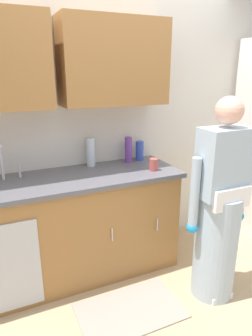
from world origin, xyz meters
TOP-DOWN VIEW (x-y plane):
  - ground_plane at (0.00, 0.00)m, footprint 9.00×9.00m
  - kitchen_wall_with_uppers at (-0.14, 0.99)m, footprint 4.80×0.44m
  - counter_cabinet at (-0.55, 0.70)m, footprint 1.90×0.62m
  - countertop at (-0.55, 0.70)m, footprint 1.96×0.66m
  - sink at (-0.99, 0.71)m, footprint 0.50×0.36m
  - person_at_sink at (0.46, -0.03)m, footprint 0.55×0.34m
  - floor_mat at (-0.26, 0.05)m, footprint 0.80×0.50m
  - bottle_water_short at (0.24, 0.90)m, footprint 0.08×0.08m
  - bottle_cleaner_spray at (-0.26, 0.91)m, footprint 0.08×0.08m
  - bottle_water_tall at (0.11, 0.88)m, footprint 0.07×0.07m
  - cup_by_sink at (0.21, 0.56)m, footprint 0.08×0.08m

SIDE VIEW (x-z plane):
  - ground_plane at x=0.00m, z-range 0.00..0.00m
  - floor_mat at x=-0.26m, z-range 0.00..0.01m
  - counter_cabinet at x=-0.55m, z-range 0.00..0.90m
  - person_at_sink at x=0.46m, z-range -0.12..1.50m
  - countertop at x=-0.55m, z-range 0.90..0.94m
  - sink at x=-0.99m, z-range 0.75..1.10m
  - cup_by_sink at x=0.21m, z-range 0.94..1.05m
  - bottle_water_short at x=0.24m, z-range 0.94..1.13m
  - bottle_water_tall at x=0.11m, z-range 0.94..1.18m
  - bottle_cleaner_spray at x=-0.26m, z-range 0.94..1.21m
  - kitchen_wall_with_uppers at x=-0.14m, z-range 0.13..2.83m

